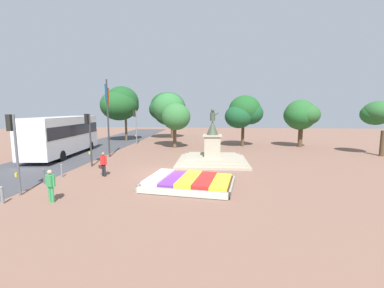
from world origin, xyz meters
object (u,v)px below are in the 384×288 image
(kerb_bollard_mid_a, at_px, (44,176))
(kerb_bollard_mid_b, at_px, (62,170))
(traffic_light_near_crossing, at_px, (14,141))
(pedestrian_near_planter, at_px, (50,184))
(kerb_bollard_south, at_px, (2,194))
(banner_pole, at_px, (108,115))
(pedestrian_with_handbag, at_px, (103,163))
(statue_monument, at_px, (212,155))
(traffic_light_mid_block, at_px, (89,131))
(city_bus, at_px, (63,134))
(traffic_light_far_corner, at_px, (135,121))
(flower_planter, at_px, (189,182))

(kerb_bollard_mid_a, relative_size, kerb_bollard_mid_b, 1.03)
(traffic_light_near_crossing, height_order, kerb_bollard_mid_b, traffic_light_near_crossing)
(pedestrian_near_planter, distance_m, kerb_bollard_mid_b, 4.82)
(kerb_bollard_south, bearing_deg, kerb_bollard_mid_b, 90.01)
(kerb_bollard_mid_a, bearing_deg, pedestrian_near_planter, -51.39)
(traffic_light_near_crossing, distance_m, banner_pole, 10.69)
(banner_pole, distance_m, pedestrian_with_handbag, 7.70)
(statue_monument, bearing_deg, pedestrian_near_planter, -127.47)
(statue_monument, height_order, kerb_bollard_mid_a, statue_monument)
(traffic_light_mid_block, relative_size, pedestrian_near_planter, 2.58)
(banner_pole, xyz_separation_m, kerb_bollard_mid_b, (-0.23, -7.14, -3.31))
(kerb_bollard_mid_b, bearing_deg, traffic_light_near_crossing, -92.65)
(pedestrian_with_handbag, bearing_deg, pedestrian_near_planter, -95.62)
(banner_pole, relative_size, kerb_bollard_mid_b, 8.11)
(traffic_light_mid_block, height_order, city_bus, traffic_light_mid_block)
(pedestrian_with_handbag, bearing_deg, kerb_bollard_south, -116.85)
(pedestrian_with_handbag, height_order, kerb_bollard_mid_b, pedestrian_with_handbag)
(kerb_bollard_mid_a, distance_m, kerb_bollard_mid_b, 1.49)
(statue_monument, relative_size, banner_pole, 0.81)
(city_bus, bearing_deg, statue_monument, -8.59)
(statue_monument, xyz_separation_m, traffic_light_far_corner, (-9.45, 10.59, 2.23))
(statue_monument, relative_size, traffic_light_far_corner, 1.33)
(statue_monument, xyz_separation_m, traffic_light_mid_block, (-9.15, -2.23, 2.07))
(banner_pole, height_order, kerb_bollard_mid_a, banner_pole)
(traffic_light_far_corner, bearing_deg, traffic_light_near_crossing, -90.68)
(flower_planter, relative_size, statue_monument, 0.95)
(traffic_light_far_corner, bearing_deg, banner_pole, -88.98)
(flower_planter, bearing_deg, kerb_bollard_south, -158.27)
(traffic_light_mid_block, bearing_deg, statue_monument, 13.69)
(banner_pole, xyz_separation_m, kerb_bollard_south, (-0.22, -11.81, -3.32))
(traffic_light_mid_block, distance_m, kerb_bollard_mid_a, 5.15)
(statue_monument, relative_size, city_bus, 0.55)
(traffic_light_near_crossing, distance_m, pedestrian_near_planter, 3.05)
(statue_monument, xyz_separation_m, kerb_bollard_mid_a, (-9.68, -6.84, -0.17))
(traffic_light_far_corner, xyz_separation_m, banner_pole, (0.16, -8.81, 0.91))
(traffic_light_near_crossing, relative_size, kerb_bollard_south, 4.87)
(pedestrian_near_planter, relative_size, kerb_bollard_mid_a, 1.74)
(city_bus, bearing_deg, kerb_bollard_mid_b, -60.16)
(traffic_light_mid_block, relative_size, kerb_bollard_mid_b, 4.64)
(banner_pole, distance_m, kerb_bollard_mid_b, 7.87)
(kerb_bollard_mid_a, bearing_deg, traffic_light_far_corner, 89.23)
(banner_pole, bearing_deg, pedestrian_near_planter, -80.70)
(pedestrian_with_handbag, relative_size, kerb_bollard_south, 1.89)
(pedestrian_with_handbag, xyz_separation_m, pedestrian_near_planter, (-0.46, -4.71, 0.00))
(flower_planter, bearing_deg, kerb_bollard_mid_b, 170.24)
(pedestrian_near_planter, xyz_separation_m, kerb_bollard_mid_b, (-2.10, 4.32, -0.43))
(statue_monument, relative_size, traffic_light_near_crossing, 1.39)
(traffic_light_near_crossing, xyz_separation_m, traffic_light_mid_block, (0.53, 6.62, -0.05))
(flower_planter, height_order, banner_pole, banner_pole)
(kerb_bollard_mid_a, bearing_deg, traffic_light_mid_block, 83.45)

